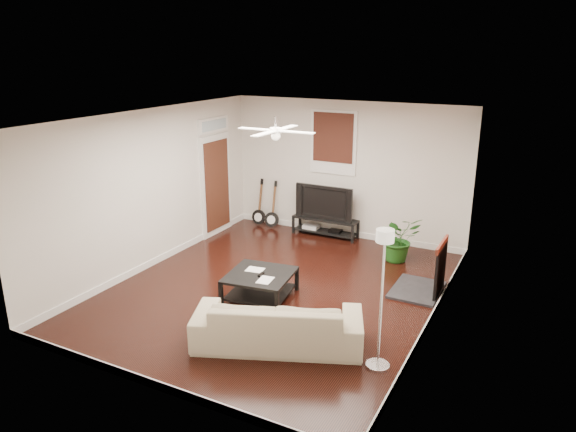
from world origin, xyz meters
name	(u,v)px	position (x,y,z in m)	size (l,w,h in m)	color
room	(276,208)	(0.00, 0.00, 1.40)	(5.01, 6.01, 2.81)	black
brick_accent	(452,212)	(2.49, 1.00, 1.40)	(0.02, 2.20, 2.80)	#A84C36
fireplace	(428,266)	(2.20, 1.00, 0.46)	(0.80, 1.10, 0.92)	black
window_back	(333,143)	(-0.30, 2.97, 1.95)	(1.00, 0.06, 1.30)	black
door_left	(216,176)	(-2.46, 1.90, 1.25)	(0.08, 1.00, 2.50)	white
tv_stand	(325,227)	(-0.35, 2.78, 0.19)	(1.39, 0.37, 0.39)	black
tv	(326,201)	(-0.35, 2.80, 0.75)	(1.24, 0.16, 0.72)	black
coffee_table	(260,286)	(-0.09, -0.38, 0.20)	(0.97, 0.97, 0.41)	black
sofa	(278,322)	(0.82, -1.47, 0.32)	(2.21, 0.87, 0.65)	tan
floor_lamp	(381,300)	(2.17, -1.37, 0.90)	(0.30, 0.30, 1.81)	silver
potted_plant	(398,238)	(1.38, 2.14, 0.43)	(0.78, 0.67, 0.87)	#1D5819
guitar_left	(258,203)	(-1.95, 2.75, 0.52)	(0.32, 0.23, 1.04)	black
guitar_right	(272,205)	(-1.60, 2.72, 0.52)	(0.32, 0.23, 1.04)	black
ceiling_fan	(276,130)	(0.00, 0.00, 2.60)	(1.24, 1.24, 0.32)	white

